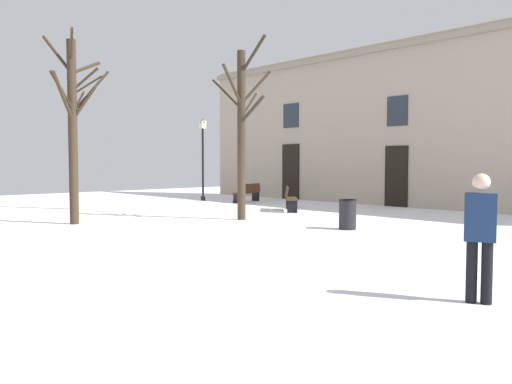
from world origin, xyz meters
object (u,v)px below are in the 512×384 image
(tree_left_of_center, at_px, (73,135))
(streetlamp, at_px, (203,151))
(person_crossing_plaza, at_px, (480,232))
(bench_by_litter_bin, at_px, (248,192))
(tree_right_of_center, at_px, (73,124))
(litter_bin, at_px, (348,214))
(tree_foreground, at_px, (242,127))
(bench_back_to_back_left, at_px, (290,198))

(tree_left_of_center, xyz_separation_m, streetlamp, (-0.18, 6.32, -0.52))
(person_crossing_plaza, bearing_deg, bench_by_litter_bin, -54.58)
(tree_right_of_center, height_order, person_crossing_plaza, tree_right_of_center)
(tree_right_of_center, xyz_separation_m, streetlamp, (-4.86, 8.37, -0.59))
(streetlamp, bearing_deg, tree_left_of_center, -88.33)
(litter_bin, relative_size, person_crossing_plaza, 0.49)
(tree_foreground, relative_size, tree_right_of_center, 1.01)
(tree_left_of_center, distance_m, tree_foreground, 7.51)
(streetlamp, height_order, bench_back_to_back_left, streetlamp)
(tree_left_of_center, xyz_separation_m, bench_by_litter_bin, (1.89, 7.27, -2.41))
(tree_foreground, relative_size, bench_by_litter_bin, 3.19)
(bench_by_litter_bin, xyz_separation_m, person_crossing_plaza, (14.60, -9.15, 0.49))
(tree_right_of_center, height_order, bench_back_to_back_left, tree_right_of_center)
(tree_left_of_center, bearing_deg, streetlamp, 91.67)
(person_crossing_plaza, bearing_deg, tree_left_of_center, -29.00)
(bench_back_to_back_left, xyz_separation_m, person_crossing_plaza, (10.33, -7.42, 0.45))
(tree_right_of_center, distance_m, streetlamp, 9.70)
(tree_foreground, xyz_separation_m, bench_by_litter_bin, (-5.25, 4.96, -2.46))
(streetlamp, bearing_deg, bench_by_litter_bin, 24.63)
(tree_right_of_center, height_order, litter_bin, tree_right_of_center)
(streetlamp, distance_m, litter_bin, 11.72)
(tree_foreground, height_order, litter_bin, tree_foreground)
(streetlamp, relative_size, bench_back_to_back_left, 2.61)
(tree_left_of_center, bearing_deg, tree_right_of_center, -23.70)
(tree_right_of_center, xyz_separation_m, litter_bin, (6.16, 4.89, -2.51))
(bench_back_to_back_left, bearing_deg, person_crossing_plaza, -171.12)
(tree_foreground, relative_size, litter_bin, 6.94)
(bench_by_litter_bin, relative_size, bench_back_to_back_left, 1.21)
(bench_back_to_back_left, bearing_deg, tree_foreground, 151.53)
(bench_by_litter_bin, bearing_deg, bench_back_to_back_left, 52.35)
(streetlamp, bearing_deg, person_crossing_plaza, -26.17)
(tree_foreground, distance_m, bench_by_litter_bin, 7.63)
(tree_foreground, bearing_deg, person_crossing_plaza, -24.11)
(litter_bin, height_order, bench_by_litter_bin, bench_by_litter_bin)
(bench_by_litter_bin, relative_size, person_crossing_plaza, 1.06)
(tree_right_of_center, xyz_separation_m, person_crossing_plaza, (11.81, 0.18, -1.99))
(bench_back_to_back_left, relative_size, person_crossing_plaza, 0.87)
(litter_bin, distance_m, bench_back_to_back_left, 5.41)
(tree_right_of_center, bearing_deg, tree_foreground, 60.51)
(tree_left_of_center, xyz_separation_m, tree_foreground, (7.14, 2.31, 0.05))
(tree_foreground, relative_size, streetlamp, 1.48)
(tree_foreground, bearing_deg, tree_left_of_center, -162.12)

